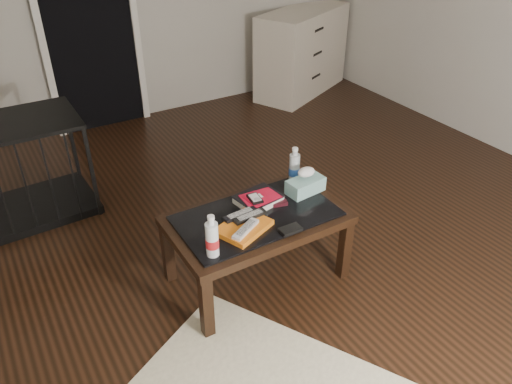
# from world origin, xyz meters

# --- Properties ---
(ground) EXTENTS (5.00, 5.00, 0.00)m
(ground) POSITION_xyz_m (0.00, 0.00, 0.00)
(ground) COLOR black
(ground) RESTS_ON ground
(doorway) EXTENTS (0.90, 0.08, 2.07)m
(doorway) POSITION_xyz_m (-0.40, 2.47, 1.02)
(doorway) COLOR black
(doorway) RESTS_ON ground
(coffee_table) EXTENTS (1.00, 0.60, 0.46)m
(coffee_table) POSITION_xyz_m (-0.26, -0.23, 0.40)
(coffee_table) COLOR black
(coffee_table) RESTS_ON ground
(dresser) EXTENTS (1.30, 0.96, 0.90)m
(dresser) POSITION_xyz_m (1.80, 2.23, 0.45)
(dresser) COLOR beige
(dresser) RESTS_ON ground
(pet_crate) EXTENTS (0.93, 0.64, 0.71)m
(pet_crate) POSITION_xyz_m (-1.33, 1.22, 0.23)
(pet_crate) COLOR black
(pet_crate) RESTS_ON ground
(magazines) EXTENTS (0.34, 0.30, 0.03)m
(magazines) POSITION_xyz_m (-0.40, -0.31, 0.48)
(magazines) COLOR orange
(magazines) RESTS_ON coffee_table
(remote_silver) EXTENTS (0.20, 0.14, 0.02)m
(remote_silver) POSITION_xyz_m (-0.41, -0.36, 0.50)
(remote_silver) COLOR silver
(remote_silver) RESTS_ON magazines
(remote_black_front) EXTENTS (0.20, 0.06, 0.02)m
(remote_black_front) POSITION_xyz_m (-0.33, -0.27, 0.50)
(remote_black_front) COLOR black
(remote_black_front) RESTS_ON magazines
(remote_black_back) EXTENTS (0.20, 0.07, 0.02)m
(remote_black_back) POSITION_xyz_m (-0.37, -0.22, 0.50)
(remote_black_back) COLOR black
(remote_black_back) RESTS_ON magazines
(textbook) EXTENTS (0.28, 0.23, 0.05)m
(textbook) POSITION_xyz_m (-0.19, -0.12, 0.48)
(textbook) COLOR black
(textbook) RESTS_ON coffee_table
(dvd_mailers) EXTENTS (0.20, 0.14, 0.01)m
(dvd_mailers) POSITION_xyz_m (-0.20, -0.13, 0.51)
(dvd_mailers) COLOR red
(dvd_mailers) RESTS_ON textbook
(ipod) EXTENTS (0.08, 0.11, 0.02)m
(ipod) POSITION_xyz_m (-0.23, -0.15, 0.52)
(ipod) COLOR black
(ipod) RESTS_ON dvd_mailers
(flip_phone) EXTENTS (0.10, 0.07, 0.02)m
(flip_phone) POSITION_xyz_m (-0.09, -0.21, 0.47)
(flip_phone) COLOR black
(flip_phone) RESTS_ON coffee_table
(wallet) EXTENTS (0.12, 0.07, 0.02)m
(wallet) POSITION_xyz_m (-0.18, -0.45, 0.47)
(wallet) COLOR black
(wallet) RESTS_ON coffee_table
(water_bottle_left) EXTENTS (0.07, 0.07, 0.24)m
(water_bottle_left) POSITION_xyz_m (-0.63, -0.41, 0.58)
(water_bottle_left) COLOR white
(water_bottle_left) RESTS_ON coffee_table
(water_bottle_right) EXTENTS (0.08, 0.08, 0.24)m
(water_bottle_right) POSITION_xyz_m (0.13, -0.03, 0.58)
(water_bottle_right) COLOR #B7BFC2
(water_bottle_right) RESTS_ON coffee_table
(tissue_box) EXTENTS (0.24, 0.14, 0.09)m
(tissue_box) POSITION_xyz_m (0.12, -0.17, 0.51)
(tissue_box) COLOR teal
(tissue_box) RESTS_ON coffee_table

